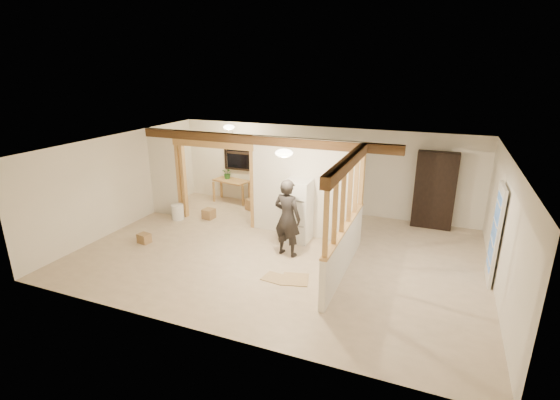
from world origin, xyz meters
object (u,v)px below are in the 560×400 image
at_px(work_table, 232,191).
at_px(shop_vac, 177,196).
at_px(woman, 287,218).
at_px(bookshelf, 435,190).
at_px(refrigerator, 298,211).

height_order(work_table, shop_vac, work_table).
distance_m(woman, bookshelf, 4.28).
bearing_deg(woman, work_table, -33.90).
relative_size(work_table, shop_vac, 1.77).
height_order(woman, bookshelf, bookshelf).
distance_m(refrigerator, work_table, 3.66).
bearing_deg(work_table, woman, -32.20).
xyz_separation_m(woman, work_table, (-3.04, 2.96, -0.55)).
bearing_deg(work_table, shop_vac, -130.75).
bearing_deg(woman, refrigerator, -75.54).
distance_m(work_table, shop_vac, 1.72).
xyz_separation_m(woman, bookshelf, (3.00, 3.05, 0.13)).
relative_size(woman, work_table, 1.59).
relative_size(refrigerator, bookshelf, 0.75).
xyz_separation_m(woman, shop_vac, (-4.40, 1.92, -0.58)).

